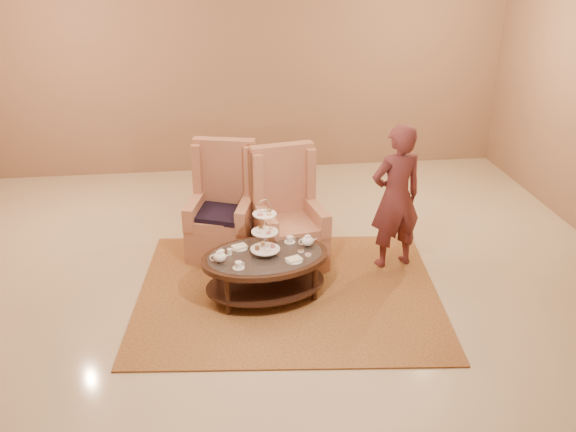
{
  "coord_description": "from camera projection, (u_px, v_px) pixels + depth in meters",
  "views": [
    {
      "loc": [
        -0.61,
        -5.78,
        3.55
      ],
      "look_at": [
        0.15,
        0.2,
        0.83
      ],
      "focal_mm": 40.0,
      "sensor_mm": 36.0,
      "label": 1
    }
  ],
  "objects": [
    {
      "name": "tea_table",
      "position": [
        265.0,
        263.0,
        6.6
      ],
      "size": [
        1.46,
        1.13,
        1.11
      ],
      "rotation": [
        0.0,
        0.0,
        0.18
      ],
      "color": "black",
      "rests_on": "ground"
    },
    {
      "name": "ceiling",
      "position": [
        277.0,
        296.0,
        6.76
      ],
      "size": [
        8.0,
        8.0,
        0.02
      ],
      "primitive_type": "cube",
      "color": "white",
      "rests_on": "ground"
    },
    {
      "name": "ground",
      "position": [
        277.0,
        296.0,
        6.76
      ],
      "size": [
        8.0,
        8.0,
        0.0
      ],
      "primitive_type": "plane",
      "color": "beige",
      "rests_on": "ground"
    },
    {
      "name": "person",
      "position": [
        396.0,
        198.0,
        7.06
      ],
      "size": [
        0.69,
        0.53,
        1.67
      ],
      "rotation": [
        0.0,
        0.0,
        3.37
      ],
      "color": "#5A2628",
      "rests_on": "ground"
    },
    {
      "name": "armchair_right",
      "position": [
        287.0,
        224.0,
        7.34
      ],
      "size": [
        0.85,
        0.87,
        1.34
      ],
      "rotation": [
        0.0,
        0.0,
        0.18
      ],
      "color": "#B57455",
      "rests_on": "ground"
    },
    {
      "name": "wall_back",
      "position": [
        247.0,
        59.0,
        9.66
      ],
      "size": [
        8.0,
        0.04,
        3.5
      ],
      "primitive_type": "cube",
      "color": "#976F52",
      "rests_on": "ground"
    },
    {
      "name": "rug",
      "position": [
        288.0,
        292.0,
        6.82
      ],
      "size": [
        3.41,
        2.94,
        0.02
      ],
      "rotation": [
        0.0,
        0.0,
        -0.1
      ],
      "color": "#A27339",
      "rests_on": "ground"
    },
    {
      "name": "armchair_left",
      "position": [
        223.0,
        216.0,
        7.55
      ],
      "size": [
        0.88,
        0.9,
        1.33
      ],
      "rotation": [
        0.0,
        0.0,
        -0.25
      ],
      "color": "#B57455",
      "rests_on": "ground"
    }
  ]
}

